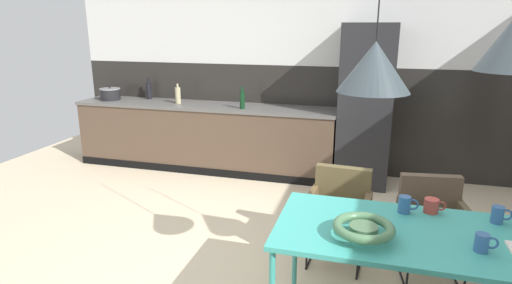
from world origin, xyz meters
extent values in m
plane|color=beige|center=(0.00, 0.00, 0.00)|extent=(8.44, 8.44, 0.00)
cube|color=#272421|center=(0.00, 2.78, 0.70)|extent=(6.49, 0.12, 1.39)
cube|color=silver|center=(0.00, 2.78, 2.09)|extent=(6.49, 0.12, 1.39)
cube|color=brown|center=(-1.35, 2.42, 0.42)|extent=(3.50, 0.60, 0.84)
cube|color=#5B5956|center=(-1.35, 2.42, 0.86)|extent=(3.53, 0.63, 0.04)
cube|color=black|center=(-1.35, 2.11, 0.05)|extent=(3.50, 0.01, 0.10)
cube|color=#232326|center=(0.73, 2.42, 0.96)|extent=(0.61, 0.60, 1.92)
cube|color=teal|center=(1.14, -0.33, 0.73)|extent=(1.68, 0.80, 0.03)
cylinder|color=teal|center=(0.34, 0.03, 0.36)|extent=(0.04, 0.04, 0.71)
cube|color=brown|center=(1.32, 0.43, 0.42)|extent=(0.54, 0.52, 0.06)
cube|color=brown|center=(1.29, 0.63, 0.61)|extent=(0.46, 0.14, 0.32)
cube|color=brown|center=(1.54, 0.46, 0.52)|extent=(0.11, 0.42, 0.14)
cube|color=brown|center=(1.10, 0.40, 0.52)|extent=(0.11, 0.42, 0.14)
cylinder|color=black|center=(1.55, 0.27, 0.20)|extent=(0.02, 0.02, 0.39)
cylinder|color=black|center=(1.15, 0.21, 0.20)|extent=(0.02, 0.02, 0.39)
cylinder|color=black|center=(1.49, 0.64, 0.20)|extent=(0.02, 0.02, 0.39)
cylinder|color=black|center=(1.10, 0.59, 0.20)|extent=(0.02, 0.02, 0.39)
cylinder|color=black|center=(1.52, 0.46, 0.01)|extent=(0.07, 0.41, 0.02)
cylinder|color=black|center=(1.12, 0.40, 0.01)|extent=(0.07, 0.41, 0.02)
cube|color=brown|center=(0.61, 0.47, 0.41)|extent=(0.51, 0.50, 0.06)
cube|color=brown|center=(0.62, 0.67, 0.60)|extent=(0.46, 0.12, 0.32)
cube|color=brown|center=(0.83, 0.46, 0.51)|extent=(0.08, 0.42, 0.14)
cube|color=brown|center=(0.39, 0.49, 0.51)|extent=(0.08, 0.42, 0.14)
cylinder|color=black|center=(0.79, 0.27, 0.19)|extent=(0.02, 0.02, 0.38)
cylinder|color=black|center=(0.39, 0.30, 0.19)|extent=(0.02, 0.02, 0.38)
cylinder|color=black|center=(0.82, 0.65, 0.19)|extent=(0.02, 0.02, 0.38)
cylinder|color=black|center=(0.42, 0.68, 0.19)|extent=(0.02, 0.02, 0.38)
cylinder|color=black|center=(0.81, 0.46, 0.01)|extent=(0.05, 0.41, 0.02)
cylinder|color=black|center=(0.41, 0.49, 0.01)|extent=(0.05, 0.41, 0.02)
cylinder|color=#4C704C|center=(0.81, -0.48, 0.78)|extent=(0.16, 0.16, 0.08)
torus|color=#4B7750|center=(0.81, -0.48, 0.81)|extent=(0.34, 0.34, 0.05)
cylinder|color=#335B93|center=(1.58, -0.07, 0.80)|extent=(0.07, 0.07, 0.11)
torus|color=#335B93|center=(1.63, -0.07, 0.80)|extent=(0.07, 0.01, 0.07)
cylinder|color=#335B93|center=(1.05, -0.07, 0.80)|extent=(0.08, 0.08, 0.11)
torus|color=#335B93|center=(1.10, -0.07, 0.80)|extent=(0.07, 0.01, 0.07)
cylinder|color=#B23D33|center=(1.22, -0.02, 0.79)|extent=(0.09, 0.09, 0.09)
torus|color=#B23D33|center=(1.27, -0.02, 0.79)|extent=(0.06, 0.01, 0.06)
cylinder|color=#335B93|center=(1.42, -0.46, 0.79)|extent=(0.07, 0.07, 0.10)
torus|color=#335B93|center=(1.46, -0.46, 0.80)|extent=(0.07, 0.01, 0.07)
cylinder|color=black|center=(-2.74, 2.39, 0.96)|extent=(0.27, 0.27, 0.15)
cylinder|color=gray|center=(-2.74, 2.39, 1.04)|extent=(0.28, 0.28, 0.01)
sphere|color=black|center=(-2.74, 2.39, 1.06)|extent=(0.02, 0.02, 0.02)
cylinder|color=black|center=(-2.26, 2.60, 0.99)|extent=(0.07, 0.07, 0.22)
cylinder|color=black|center=(-2.26, 2.60, 1.15)|extent=(0.03, 0.03, 0.09)
cylinder|color=#0F3319|center=(-0.76, 2.27, 0.99)|extent=(0.06, 0.06, 0.21)
cylinder|color=#0F3319|center=(-0.76, 2.27, 1.13)|extent=(0.03, 0.03, 0.07)
cylinder|color=tan|center=(-1.71, 2.40, 0.99)|extent=(0.07, 0.07, 0.21)
cylinder|color=tan|center=(-1.71, 2.40, 1.12)|extent=(0.03, 0.03, 0.05)
cone|color=#2F3A3F|center=(0.81, -0.31, 1.68)|extent=(0.40, 0.40, 0.27)
camera|label=1|loc=(0.81, -2.69, 1.89)|focal=29.51mm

